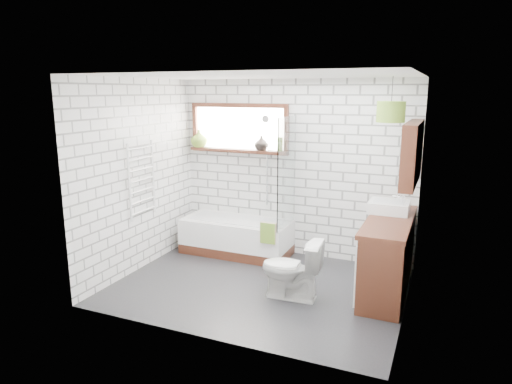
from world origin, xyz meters
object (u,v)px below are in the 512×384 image
at_px(bathtub, 237,236).
at_px(vanity, 388,255).
at_px(pendant, 391,112).
at_px(basin, 389,207).
at_px(toilet, 291,269).

bearing_deg(bathtub, vanity, -12.21).
bearing_deg(vanity, bathtub, 167.79).
distance_m(vanity, pendant, 1.67).
xyz_separation_m(basin, pendant, (-0.04, -0.07, 1.14)).
bearing_deg(vanity, basin, 101.22).
relative_size(basin, pendant, 1.45).
bearing_deg(toilet, basin, 131.35).
bearing_deg(vanity, pendant, 113.53).
height_order(bathtub, pendant, pendant).
xyz_separation_m(vanity, basin, (-0.06, 0.30, 0.51)).
xyz_separation_m(bathtub, toilet, (1.21, -1.10, 0.10)).
relative_size(vanity, basin, 3.31).
distance_m(vanity, toilet, 1.17).
relative_size(vanity, pendant, 4.79).
relative_size(bathtub, basin, 3.34).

